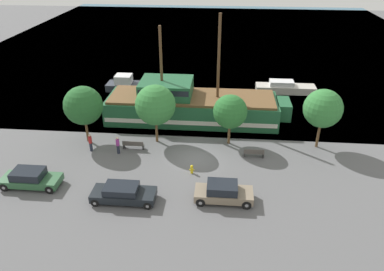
{
  "coord_description": "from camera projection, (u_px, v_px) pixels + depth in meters",
  "views": [
    {
      "loc": [
        2.14,
        -28.46,
        17.45
      ],
      "look_at": [
        -0.55,
        2.0,
        1.2
      ],
      "focal_mm": 35.0,
      "sensor_mm": 36.0,
      "label": 1
    }
  ],
  "objects": [
    {
      "name": "tree_row_mideast",
      "position": [
        155.0,
        105.0,
        34.38
      ],
      "size": [
        3.76,
        3.76,
        5.69
      ],
      "color": "brown",
      "rests_on": "ground_plane"
    },
    {
      "name": "moored_boat_dockside",
      "position": [
        126.0,
        84.0,
        48.04
      ],
      "size": [
        5.11,
        2.37,
        1.96
      ],
      "color": "#2D333D",
      "rests_on": "water_surface"
    },
    {
      "name": "fire_hydrant",
      "position": [
        192.0,
        169.0,
        31.09
      ],
      "size": [
        0.42,
        0.25,
        0.76
      ],
      "color": "yellow",
      "rests_on": "ground_plane"
    },
    {
      "name": "tree_row_midwest",
      "position": [
        230.0,
        112.0,
        34.28
      ],
      "size": [
        3.16,
        3.16,
        4.89
      ],
      "color": "brown",
      "rests_on": "ground_plane"
    },
    {
      "name": "moored_boat_outer",
      "position": [
        285.0,
        88.0,
        47.33
      ],
      "size": [
        7.4,
        2.08,
        1.5
      ],
      "color": "#B7B2A8",
      "rests_on": "water_surface"
    },
    {
      "name": "parked_car_curb_rear",
      "position": [
        30.0,
        178.0,
        29.35
      ],
      "size": [
        4.58,
        1.92,
        1.43
      ],
      "color": "#2D5B38",
      "rests_on": "ground_plane"
    },
    {
      "name": "pedestrian_walking_near",
      "position": [
        90.0,
        143.0,
        34.13
      ],
      "size": [
        0.32,
        0.32,
        1.71
      ],
      "color": "#232838",
      "rests_on": "ground_plane"
    },
    {
      "name": "bench_promenade_east",
      "position": [
        254.0,
        153.0,
        33.32
      ],
      "size": [
        1.78,
        0.45,
        0.85
      ],
      "color": "#4C4742",
      "rests_on": "ground_plane"
    },
    {
      "name": "pirate_ship",
      "position": [
        190.0,
        105.0,
        39.82
      ],
      "size": [
        19.23,
        5.57,
        11.17
      ],
      "color": "#1E5633",
      "rests_on": "water_surface"
    },
    {
      "name": "parked_car_curb_mid",
      "position": [
        123.0,
        193.0,
        27.71
      ],
      "size": [
        4.75,
        1.91,
        1.33
      ],
      "color": "black",
      "rests_on": "ground_plane"
    },
    {
      "name": "tree_row_west",
      "position": [
        323.0,
        109.0,
        33.38
      ],
      "size": [
        3.49,
        3.49,
        5.67
      ],
      "color": "brown",
      "rests_on": "ground_plane"
    },
    {
      "name": "water_surface",
      "position": [
        214.0,
        39.0,
        72.09
      ],
      "size": [
        80.0,
        80.0,
        0.0
      ],
      "primitive_type": "plane",
      "color": "#38667F",
      "rests_on": "ground"
    },
    {
      "name": "parked_car_curb_front",
      "position": [
        223.0,
        192.0,
        27.69
      ],
      "size": [
        4.32,
        1.91,
        1.5
      ],
      "color": "#7F705B",
      "rests_on": "ground_plane"
    },
    {
      "name": "pedestrian_walking_far",
      "position": [
        118.0,
        145.0,
        33.74
      ],
      "size": [
        0.32,
        0.32,
        1.67
      ],
      "color": "#232838",
      "rests_on": "ground_plane"
    },
    {
      "name": "ground_plane",
      "position": [
        196.0,
        158.0,
        33.39
      ],
      "size": [
        160.0,
        160.0,
        0.0
      ],
      "primitive_type": "plane",
      "color": "#5B5B5E"
    },
    {
      "name": "bench_promenade_west",
      "position": [
        133.0,
        145.0,
        34.62
      ],
      "size": [
        1.95,
        0.45,
        0.85
      ],
      "color": "#4C4742",
      "rests_on": "ground_plane"
    },
    {
      "name": "tree_row_east",
      "position": [
        83.0,
        106.0,
        34.44
      ],
      "size": [
        3.61,
        3.61,
        5.54
      ],
      "color": "brown",
      "rests_on": "ground_plane"
    }
  ]
}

